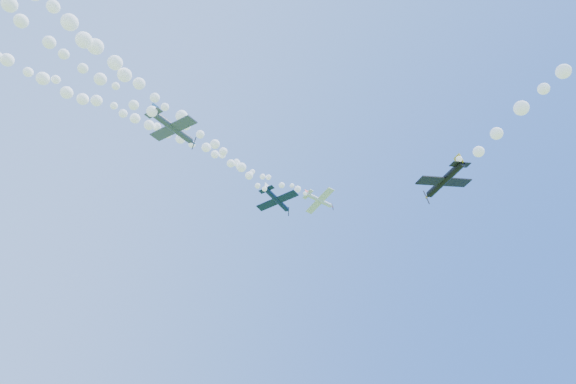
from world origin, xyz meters
TOP-DOWN VIEW (x-y plane):
  - plane_white at (13.64, -2.25)m, footprint 6.45×6.65m
  - smoke_trail_white at (-22.57, 0.01)m, footprint 68.60×6.49m
  - plane_navy at (6.45, 0.84)m, footprint 7.57×8.03m
  - smoke_trail_navy at (-28.43, -9.31)m, footprint 65.53×21.04m
  - plane_grey at (-18.63, -10.03)m, footprint 7.36×7.72m
  - plane_black at (8.01, -29.23)m, footprint 7.70×7.38m

SIDE VIEW (x-z plane):
  - plane_black at x=8.01m, z-range 36.51..38.93m
  - plane_grey at x=-18.63m, z-range 43.09..45.42m
  - smoke_trail_navy at x=-28.43m, z-range 49.46..52.42m
  - plane_navy at x=6.45m, z-range 49.65..52.59m
  - smoke_trail_white at x=-22.57m, z-range 51.01..53.79m
  - plane_white at x=13.64m, z-range 51.58..53.80m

